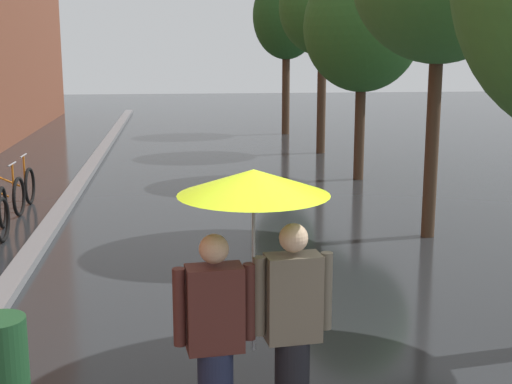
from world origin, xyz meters
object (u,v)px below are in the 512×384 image
(street_tree_2, at_px, (363,27))
(parked_bicycle_7, at_px, (2,185))
(street_tree_3, at_px, (323,8))
(litter_bin, at_px, (1,369))
(street_tree_4, at_px, (286,16))
(couple_under_umbrella, at_px, (254,273))

(street_tree_2, xyz_separation_m, parked_bicycle_7, (-7.33, -1.79, -2.96))
(street_tree_3, bearing_deg, litter_bin, -111.27)
(street_tree_3, height_order, litter_bin, street_tree_3)
(street_tree_4, relative_size, couple_under_umbrella, 2.49)
(street_tree_2, distance_m, parked_bicycle_7, 8.10)
(street_tree_3, height_order, couple_under_umbrella, street_tree_3)
(parked_bicycle_7, bearing_deg, litter_bin, -77.09)
(street_tree_3, distance_m, couple_under_umbrella, 15.21)
(street_tree_4, bearing_deg, street_tree_2, -87.34)
(street_tree_2, relative_size, couple_under_umbrella, 2.22)
(street_tree_3, xyz_separation_m, parked_bicycle_7, (-7.27, -5.77, -3.55))
(street_tree_2, bearing_deg, street_tree_3, 90.87)
(street_tree_2, xyz_separation_m, couple_under_umbrella, (-3.49, -10.61, -1.94))
(street_tree_3, relative_size, couple_under_umbrella, 2.46)
(parked_bicycle_7, relative_size, couple_under_umbrella, 0.52)
(litter_bin, bearing_deg, parked_bicycle_7, 102.91)
(litter_bin, bearing_deg, street_tree_2, 61.10)
(street_tree_3, relative_size, litter_bin, 6.18)
(street_tree_3, distance_m, street_tree_4, 4.37)
(street_tree_4, distance_m, litter_bin, 19.25)
(street_tree_4, xyz_separation_m, couple_under_umbrella, (-3.11, -18.95, -2.47))
(street_tree_4, distance_m, parked_bicycle_7, 12.76)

